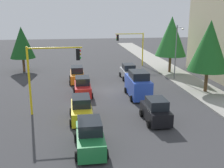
{
  "coord_description": "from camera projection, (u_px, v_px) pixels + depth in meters",
  "views": [
    {
      "loc": [
        28.97,
        -3.8,
        8.72
      ],
      "look_at": [
        1.35,
        0.22,
        1.2
      ],
      "focal_mm": 43.7,
      "sensor_mm": 36.0,
      "label": 1
    }
  ],
  "objects": [
    {
      "name": "car_black",
      "position": [
        156.0,
        111.0,
        21.99
      ],
      "size": [
        3.76,
        1.98,
        1.98
      ],
      "color": "black",
      "rests_on": "ground"
    },
    {
      "name": "traffic_signal_far_left",
      "position": [
        132.0,
        43.0,
        43.66
      ],
      "size": [
        0.36,
        4.59,
        5.32
      ],
      "color": "yellow",
      "rests_on": "ground"
    },
    {
      "name": "car_yellow",
      "position": [
        81.0,
        109.0,
        22.32
      ],
      "size": [
        4.03,
        1.96,
        1.98
      ],
      "color": "yellow",
      "rests_on": "ground"
    },
    {
      "name": "delivery_van_blue",
      "position": [
        138.0,
        85.0,
        28.29
      ],
      "size": [
        4.8,
        2.22,
        2.77
      ],
      "color": "blue",
      "rests_on": "ground"
    },
    {
      "name": "traffic_signal_near_right",
      "position": [
        50.0,
        67.0,
        22.87
      ],
      "size": [
        0.36,
        4.59,
        5.9
      ],
      "color": "yellow",
      "rests_on": "ground"
    },
    {
      "name": "ground_plane",
      "position": [
        108.0,
        91.0,
        30.48
      ],
      "size": [
        120.0,
        120.0,
        0.0
      ],
      "primitive_type": "plane",
      "color": "#353538"
    },
    {
      "name": "car_orange",
      "position": [
        77.0,
        75.0,
        34.24
      ],
      "size": [
        4.12,
        1.97,
        1.98
      ],
      "color": "orange",
      "rests_on": "ground"
    },
    {
      "name": "tree_opposite_side",
      "position": [
        22.0,
        43.0,
        39.3
      ],
      "size": [
        3.6,
        3.6,
        6.55
      ],
      "color": "brown",
      "rests_on": "ground"
    },
    {
      "name": "street_lamp_curbside",
      "position": [
        177.0,
        47.0,
        34.08
      ],
      "size": [
        2.15,
        0.28,
        7.0
      ],
      "color": "slate",
      "rests_on": "ground"
    },
    {
      "name": "car_red",
      "position": [
        83.0,
        87.0,
        28.83
      ],
      "size": [
        3.85,
        1.97,
        1.98
      ],
      "color": "red",
      "rests_on": "ground"
    },
    {
      "name": "tree_roadside_near",
      "position": [
        209.0,
        46.0,
        28.7
      ],
      "size": [
        4.28,
        4.28,
        7.82
      ],
      "color": "brown",
      "rests_on": "ground"
    },
    {
      "name": "tree_roadside_mid",
      "position": [
        171.0,
        36.0,
        38.15
      ],
      "size": [
        4.37,
        4.37,
        7.99
      ],
      "color": "brown",
      "rests_on": "ground"
    },
    {
      "name": "lane_arrow_near",
      "position": [
        87.0,
        139.0,
        19.06
      ],
      "size": [
        2.4,
        1.1,
        1.1
      ],
      "color": "silver",
      "rests_on": "ground"
    },
    {
      "name": "car_green",
      "position": [
        90.0,
        137.0,
        17.5
      ],
      "size": [
        4.07,
        2.02,
        1.98
      ],
      "color": "#1E7238",
      "rests_on": "ground"
    },
    {
      "name": "sidewalk_kerb",
      "position": [
        181.0,
        77.0,
        36.7
      ],
      "size": [
        80.0,
        4.0,
        0.15
      ],
      "primitive_type": "cube",
      "color": "gray",
      "rests_on": "ground"
    },
    {
      "name": "car_silver",
      "position": [
        128.0,
        72.0,
        36.02
      ],
      "size": [
        3.96,
        1.95,
        1.98
      ],
      "color": "#B2B5BA",
      "rests_on": "ground"
    }
  ]
}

